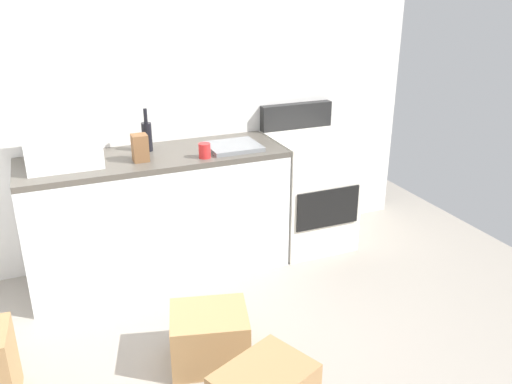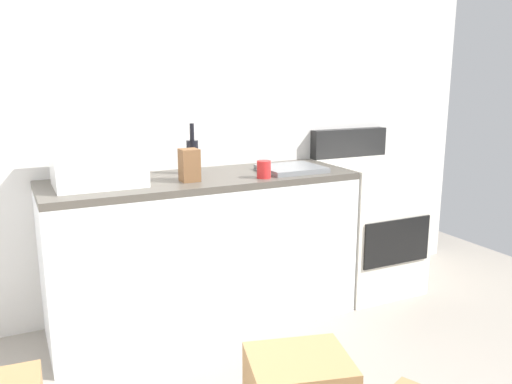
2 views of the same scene
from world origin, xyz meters
name	(u,v)px [view 1 (image 1 of 2)]	position (x,y,z in m)	size (l,w,h in m)	color
wall_back	(95,91)	(0.00, 1.55, 1.30)	(5.00, 0.10, 2.60)	silver
kitchen_counter	(158,215)	(0.30, 1.20, 0.45)	(1.80, 0.60, 0.90)	silver
stove_oven	(309,189)	(1.52, 1.21, 0.47)	(0.60, 0.61, 1.10)	silver
microwave	(63,145)	(-0.27, 1.20, 1.04)	(0.46, 0.34, 0.27)	white
sink_basin	(233,146)	(0.86, 1.13, 0.92)	(0.36, 0.32, 0.03)	slate
wine_bottle	(147,136)	(0.29, 1.31, 1.01)	(0.07, 0.07, 0.30)	black
coffee_mug	(205,151)	(0.61, 1.01, 0.95)	(0.08, 0.08, 0.10)	red
knife_block	(140,148)	(0.20, 1.10, 0.99)	(0.10, 0.10, 0.18)	brown
cardboard_box_large	(210,337)	(0.32, 0.10, 0.16)	(0.43, 0.36, 0.31)	#A37A4C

